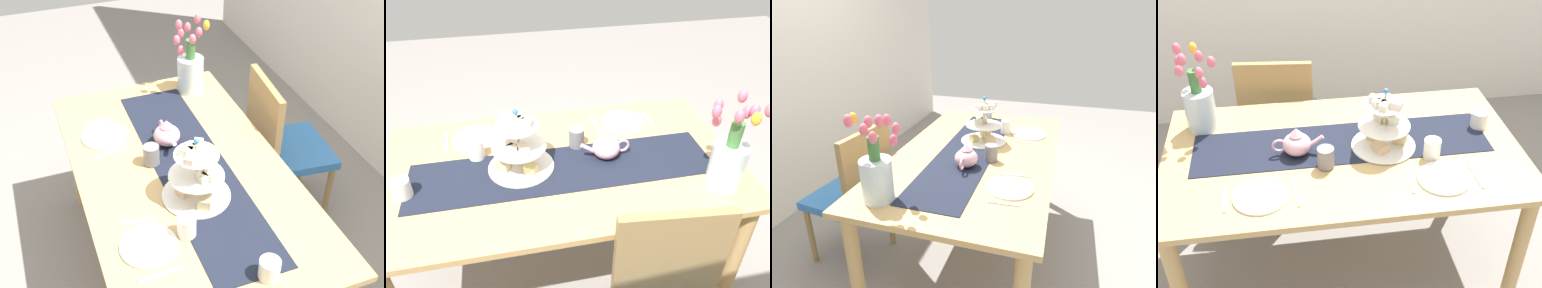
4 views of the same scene
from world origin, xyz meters
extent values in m
plane|color=gray|center=(0.00, 0.00, 0.00)|extent=(8.00, 8.00, 0.00)
cube|color=tan|center=(0.00, 0.00, 0.71)|extent=(1.65, 0.94, 0.03)
cylinder|color=tan|center=(-0.76, -0.40, 0.35)|extent=(0.07, 0.07, 0.70)
cylinder|color=tan|center=(0.76, -0.40, 0.35)|extent=(0.07, 0.07, 0.70)
cylinder|color=tan|center=(-0.76, 0.40, 0.35)|extent=(0.07, 0.07, 0.70)
cube|color=olive|center=(-0.30, 0.58, 0.69)|extent=(0.42, 0.08, 0.45)
cube|color=black|center=(0.00, 0.05, 0.73)|extent=(1.38, 0.33, 0.00)
cylinder|color=beige|center=(0.19, 0.00, 0.87)|extent=(0.01, 0.01, 0.28)
cylinder|color=white|center=(0.19, 0.00, 0.74)|extent=(0.30, 0.30, 0.01)
cylinder|color=white|center=(0.19, 0.00, 0.85)|extent=(0.24, 0.24, 0.01)
cylinder|color=white|center=(0.19, 0.00, 0.96)|extent=(0.19, 0.19, 0.01)
cube|color=#D3BA80|center=(0.27, 0.01, 0.76)|extent=(0.08, 0.08, 0.05)
cube|color=#E3CC77|center=(0.15, 0.06, 0.76)|extent=(0.07, 0.07, 0.04)
cube|color=beige|center=(0.17, -0.05, 0.76)|extent=(0.07, 0.08, 0.04)
cube|color=beige|center=(0.23, 0.01, 0.86)|extent=(0.06, 0.05, 0.03)
cube|color=beige|center=(0.23, 0.04, 0.86)|extent=(0.07, 0.06, 0.03)
cube|color=beige|center=(0.17, 0.04, 0.86)|extent=(0.06, 0.07, 0.03)
cube|color=silver|center=(0.15, 0.02, 0.97)|extent=(0.07, 0.06, 0.03)
cube|color=beige|center=(0.16, -0.01, 0.97)|extent=(0.06, 0.05, 0.03)
cube|color=#ECE6C3|center=(0.18, -0.04, 0.97)|extent=(0.06, 0.07, 0.03)
cube|color=#F3D6C7|center=(0.23, -0.04, 0.97)|extent=(0.07, 0.06, 0.03)
sphere|color=#3370B7|center=(0.19, 0.00, 1.02)|extent=(0.02, 0.02, 0.02)
ellipsoid|color=#E5A8BC|center=(-0.21, 0.00, 0.78)|extent=(0.13, 0.13, 0.10)
cone|color=#E5A8BC|center=(-0.21, 0.00, 0.85)|extent=(0.06, 0.06, 0.04)
cylinder|color=#E5A8BC|center=(-0.12, 0.00, 0.79)|extent=(0.07, 0.02, 0.06)
torus|color=#E5A8BC|center=(-0.29, 0.00, 0.78)|extent=(0.07, 0.01, 0.07)
cylinder|color=silver|center=(-0.66, 0.29, 0.83)|extent=(0.15, 0.15, 0.20)
cylinder|color=#3D7538|center=(-0.66, 0.29, 0.98)|extent=(0.05, 0.05, 0.12)
ellipsoid|color=#E5607A|center=(-0.56, 0.27, 1.09)|extent=(0.04, 0.04, 0.06)
ellipsoid|color=#E5607A|center=(-0.62, 0.32, 1.09)|extent=(0.04, 0.04, 0.06)
ellipsoid|color=yellow|center=(-0.65, 0.38, 1.11)|extent=(0.04, 0.04, 0.06)
ellipsoid|color=#E5607A|center=(-0.72, 0.35, 1.13)|extent=(0.04, 0.04, 0.06)
ellipsoid|color=#E5607A|center=(-0.71, 0.29, 1.09)|extent=(0.04, 0.04, 0.06)
ellipsoid|color=#E5607A|center=(-0.71, 0.25, 1.06)|extent=(0.04, 0.04, 0.06)
ellipsoid|color=#E5607A|center=(-0.68, 0.23, 1.12)|extent=(0.04, 0.04, 0.06)
ellipsoid|color=#E5607A|center=(-0.61, 0.20, 1.07)|extent=(0.04, 0.04, 0.06)
ellipsoid|color=#E5607A|center=(-0.61, 0.22, 1.01)|extent=(0.04, 0.04, 0.06)
cylinder|color=white|center=(0.69, 0.09, 0.77)|extent=(0.08, 0.08, 0.08)
cylinder|color=white|center=(-0.38, -0.28, 0.73)|extent=(0.23, 0.23, 0.01)
cube|color=silver|center=(-0.53, -0.28, 0.73)|extent=(0.02, 0.15, 0.01)
cube|color=silver|center=(-0.24, -0.28, 0.73)|extent=(0.03, 0.17, 0.01)
cylinder|color=white|center=(0.40, -0.28, 0.73)|extent=(0.23, 0.23, 0.01)
cube|color=silver|center=(0.25, -0.28, 0.73)|extent=(0.03, 0.15, 0.01)
cube|color=silver|center=(0.54, -0.28, 0.73)|extent=(0.02, 0.17, 0.01)
cylinder|color=slate|center=(-0.09, -0.11, 0.78)|extent=(0.08, 0.08, 0.09)
cylinder|color=white|center=(0.39, -0.12, 0.78)|extent=(0.08, 0.08, 0.09)
camera|label=1|loc=(1.72, -0.59, 2.24)|focal=47.82mm
camera|label=2|loc=(0.21, 1.37, 1.82)|focal=35.19mm
camera|label=3|loc=(-1.80, -0.47, 1.55)|focal=30.68mm
camera|label=4|loc=(-0.25, -1.85, 2.09)|focal=46.49mm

